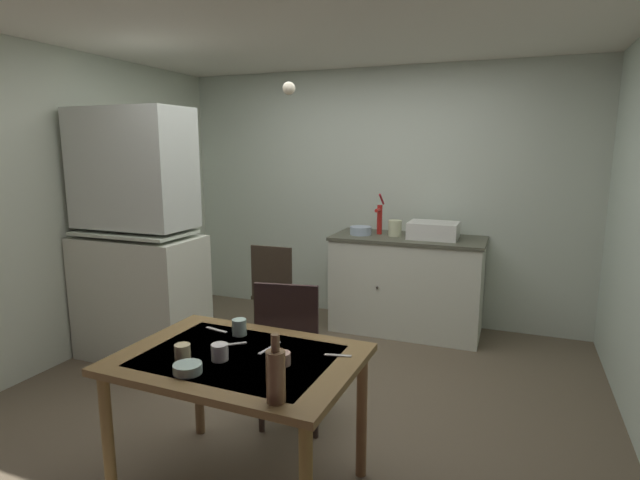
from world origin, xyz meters
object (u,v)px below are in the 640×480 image
at_px(hutch_cabinet, 138,245).
at_px(teacup_cream, 183,352).
at_px(mixing_bowl_counter, 361,231).
at_px(chair_by_counter, 277,291).
at_px(sink_basin, 433,230).
at_px(serving_bowl_wide, 188,368).
at_px(chair_far_side, 291,352).
at_px(dining_table, 239,373).
at_px(glass_bottle, 276,374).
at_px(hand_pump, 379,217).

bearing_deg(hutch_cabinet, teacup_cream, -43.12).
relative_size(mixing_bowl_counter, chair_by_counter, 0.23).
distance_m(sink_basin, serving_bowl_wide, 2.91).
height_order(chair_far_side, chair_by_counter, chair_far_side).
bearing_deg(chair_by_counter, dining_table, -69.01).
distance_m(chair_by_counter, serving_bowl_wide, 2.24).
bearing_deg(teacup_cream, mixing_bowl_counter, 88.36).
relative_size(chair_by_counter, glass_bottle, 3.17).
bearing_deg(mixing_bowl_counter, sink_basin, 4.23).
distance_m(hutch_cabinet, serving_bowl_wide, 2.09).
height_order(sink_basin, serving_bowl_wide, sink_basin).
distance_m(sink_basin, chair_far_side, 2.07).
relative_size(mixing_bowl_counter, dining_table, 0.17).
bearing_deg(serving_bowl_wide, dining_table, 65.58).
height_order(chair_far_side, teacup_cream, chair_far_side).
height_order(mixing_bowl_counter, chair_far_side, mixing_bowl_counter).
xyz_separation_m(mixing_bowl_counter, serving_bowl_wide, (0.03, -2.78, -0.20)).
bearing_deg(chair_far_side, dining_table, -88.81).
relative_size(hand_pump, mixing_bowl_counter, 1.90).
xyz_separation_m(dining_table, chair_far_side, (-0.01, 0.64, -0.15)).
height_order(chair_by_counter, serving_bowl_wide, chair_by_counter).
relative_size(hutch_cabinet, dining_table, 1.72).
distance_m(hutch_cabinet, hand_pump, 2.19).
xyz_separation_m(mixing_bowl_counter, chair_far_side, (0.13, -1.89, -0.46)).
relative_size(hutch_cabinet, hand_pump, 5.23).
distance_m(hutch_cabinet, dining_table, 2.04).
xyz_separation_m(dining_table, chair_by_counter, (-0.72, 1.88, -0.17)).
bearing_deg(chair_far_side, teacup_cream, -105.10).
bearing_deg(chair_far_side, sink_basin, 74.37).
bearing_deg(hand_pump, sink_basin, -4.97).
relative_size(hutch_cabinet, teacup_cream, 26.81).
xyz_separation_m(hand_pump, chair_far_side, (-0.02, -1.98, -0.59)).
height_order(mixing_bowl_counter, teacup_cream, mixing_bowl_counter).
distance_m(hutch_cabinet, sink_basin, 2.57).
bearing_deg(sink_basin, teacup_cream, -105.48).
relative_size(hutch_cabinet, chair_far_side, 2.13).
height_order(hutch_cabinet, mixing_bowl_counter, hutch_cabinet).
bearing_deg(teacup_cream, sink_basin, 74.52).
bearing_deg(glass_bottle, chair_by_counter, 116.23).
relative_size(chair_by_counter, teacup_cream, 11.80).
relative_size(sink_basin, glass_bottle, 1.56).
distance_m(hutch_cabinet, mixing_bowl_counter, 2.00).
bearing_deg(hutch_cabinet, mixing_bowl_counter, 42.24).
bearing_deg(hand_pump, hutch_cabinet, -138.66).
xyz_separation_m(hutch_cabinet, sink_basin, (2.16, 1.40, 0.04)).
bearing_deg(chair_far_side, glass_bottle, -68.52).
xyz_separation_m(hutch_cabinet, chair_by_counter, (0.91, 0.70, -0.48)).
height_order(sink_basin, hand_pump, hand_pump).
relative_size(dining_table, serving_bowl_wide, 9.08).
height_order(serving_bowl_wide, glass_bottle, glass_bottle).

